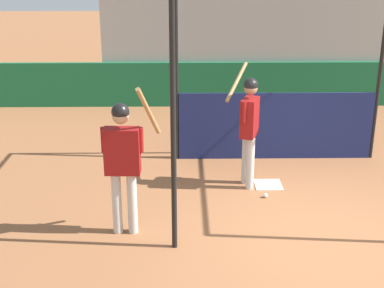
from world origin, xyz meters
name	(u,v)px	position (x,y,z in m)	size (l,w,h in m)	color
ground_plane	(318,239)	(0.00, 0.00, 0.00)	(60.00, 60.00, 0.00)	#935B38
outfield_wall	(256,84)	(0.00, 6.65, 0.55)	(24.00, 0.12, 1.10)	#196038
bleacher_section	(248,31)	(0.00, 8.71, 1.58)	(7.60, 4.00, 3.18)	#9E9E99
batting_cage	(284,98)	(-0.12, 2.41, 1.31)	(3.70, 3.26, 3.22)	black
home_plate	(268,185)	(-0.41, 1.76, 0.01)	(0.44, 0.44, 0.02)	white
player_batter	(249,122)	(-0.77, 1.77, 1.10)	(0.57, 0.90, 1.94)	silver
player_waiting	(123,156)	(-2.60, 0.22, 1.12)	(0.79, 0.50, 2.10)	silver
baseball	(266,195)	(-0.53, 1.29, 0.04)	(0.07, 0.07, 0.07)	white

